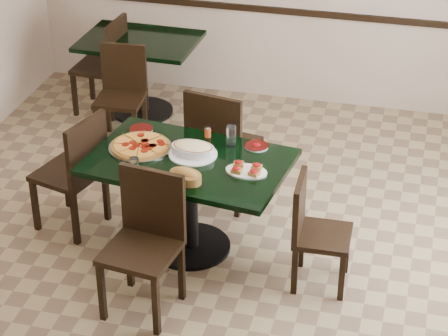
% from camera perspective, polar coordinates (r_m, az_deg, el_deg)
% --- Properties ---
extents(floor, '(5.50, 5.50, 0.00)m').
position_cam_1_polar(floor, '(6.41, -0.49, -5.66)').
color(floor, olive).
rests_on(floor, ground).
extents(room_shell, '(5.50, 5.50, 5.50)m').
position_cam_1_polar(room_shell, '(7.24, 10.99, 8.68)').
color(room_shell, white).
rests_on(room_shell, floor).
extents(main_table, '(1.48, 1.06, 0.75)m').
position_cam_1_polar(main_table, '(6.18, -2.29, -0.91)').
color(main_table, black).
rests_on(main_table, floor).
extents(back_table, '(1.08, 0.80, 0.75)m').
position_cam_1_polar(back_table, '(8.23, -5.48, 6.92)').
color(back_table, black).
rests_on(back_table, floor).
extents(chair_far, '(0.54, 0.54, 1.00)m').
position_cam_1_polar(chair_far, '(6.70, -0.29, 1.76)').
color(chair_far, black).
rests_on(chair_far, floor).
extents(chair_near, '(0.51, 0.51, 0.97)m').
position_cam_1_polar(chair_near, '(5.69, -5.10, -4.32)').
color(chair_near, black).
rests_on(chair_near, floor).
extents(chair_right, '(0.39, 0.39, 0.81)m').
position_cam_1_polar(chair_right, '(5.93, 5.80, -3.86)').
color(chair_right, black).
rests_on(chair_right, floor).
extents(chair_left, '(0.54, 0.54, 0.94)m').
position_cam_1_polar(chair_left, '(6.52, -9.59, 0.04)').
color(chair_left, black).
rests_on(chair_left, floor).
extents(back_chair_near, '(0.44, 0.44, 0.87)m').
position_cam_1_polar(back_chair_near, '(7.80, -6.69, 5.15)').
color(back_chair_near, black).
rests_on(back_chair_near, floor).
extents(back_chair_left, '(0.46, 0.46, 0.93)m').
position_cam_1_polar(back_chair_left, '(8.30, -7.64, 6.96)').
color(back_chair_left, black).
rests_on(back_chair_left, floor).
extents(pepperoni_pizza, '(0.45, 0.45, 0.04)m').
position_cam_1_polar(pepperoni_pizza, '(6.25, -5.49, 1.45)').
color(pepperoni_pizza, silver).
rests_on(pepperoni_pizza, main_table).
extents(lasagna_casserole, '(0.34, 0.34, 0.09)m').
position_cam_1_polar(lasagna_casserole, '(6.12, -2.04, 1.23)').
color(lasagna_casserole, silver).
rests_on(lasagna_casserole, main_table).
extents(bread_basket, '(0.27, 0.23, 0.10)m').
position_cam_1_polar(bread_basket, '(5.81, -2.52, -0.52)').
color(bread_basket, brown).
rests_on(bread_basket, main_table).
extents(bruschetta_platter, '(0.31, 0.23, 0.05)m').
position_cam_1_polar(bruschetta_platter, '(5.92, 1.47, -0.09)').
color(bruschetta_platter, silver).
rests_on(bruschetta_platter, main_table).
extents(side_plate_near, '(0.16, 0.16, 0.02)m').
position_cam_1_polar(side_plate_near, '(5.84, -4.76, -0.81)').
color(side_plate_near, silver).
rests_on(side_plate_near, main_table).
extents(side_plate_far_r, '(0.17, 0.17, 0.03)m').
position_cam_1_polar(side_plate_far_r, '(6.24, 2.14, 1.46)').
color(side_plate_far_r, silver).
rests_on(side_plate_far_r, main_table).
extents(side_plate_far_l, '(0.18, 0.18, 0.02)m').
position_cam_1_polar(side_plate_far_l, '(6.49, -5.43, 2.54)').
color(side_plate_far_l, silver).
rests_on(side_plate_far_l, main_table).
extents(napkin_setting, '(0.20, 0.20, 0.01)m').
position_cam_1_polar(napkin_setting, '(5.88, -4.51, -0.60)').
color(napkin_setting, white).
rests_on(napkin_setting, main_table).
extents(water_glass_a, '(0.07, 0.07, 0.16)m').
position_cam_1_polar(water_glass_a, '(6.22, 0.46, 2.09)').
color(water_glass_a, white).
rests_on(water_glass_a, main_table).
extents(water_glass_b, '(0.06, 0.06, 0.14)m').
position_cam_1_polar(water_glass_b, '(5.88, -5.87, 0.07)').
color(water_glass_b, white).
rests_on(water_glass_b, main_table).
extents(pepper_shaker, '(0.05, 0.05, 0.08)m').
position_cam_1_polar(pepper_shaker, '(6.36, -1.07, 2.40)').
color(pepper_shaker, '#C43B14').
rests_on(pepper_shaker, main_table).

